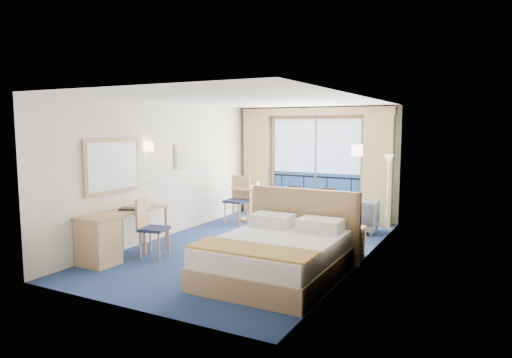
% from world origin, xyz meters
% --- Properties ---
extents(floor, '(6.50, 6.50, 0.00)m').
position_xyz_m(floor, '(0.00, 0.00, 0.00)').
color(floor, navy).
rests_on(floor, ground).
extents(room_walls, '(4.04, 6.54, 2.72)m').
position_xyz_m(room_walls, '(0.00, 0.00, 1.78)').
color(room_walls, beige).
rests_on(room_walls, ground).
extents(balcony_door, '(2.36, 0.03, 2.52)m').
position_xyz_m(balcony_door, '(-0.01, 3.22, 1.14)').
color(balcony_door, navy).
rests_on(balcony_door, room_walls).
extents(curtain_left, '(0.65, 0.22, 2.55)m').
position_xyz_m(curtain_left, '(-1.55, 3.07, 1.28)').
color(curtain_left, tan).
rests_on(curtain_left, room_walls).
extents(curtain_right, '(0.65, 0.22, 2.55)m').
position_xyz_m(curtain_right, '(1.55, 3.07, 1.28)').
color(curtain_right, tan).
rests_on(curtain_right, room_walls).
extents(pelmet, '(3.80, 0.25, 0.18)m').
position_xyz_m(pelmet, '(0.00, 3.10, 2.58)').
color(pelmet, tan).
rests_on(pelmet, room_walls).
extents(mirror, '(0.05, 1.25, 0.95)m').
position_xyz_m(mirror, '(-1.97, -1.50, 1.55)').
color(mirror, tan).
rests_on(mirror, room_walls).
extents(wall_print, '(0.04, 0.42, 0.52)m').
position_xyz_m(wall_print, '(-1.97, 0.45, 1.60)').
color(wall_print, tan).
rests_on(wall_print, room_walls).
extents(sconce_left, '(0.18, 0.18, 0.18)m').
position_xyz_m(sconce_left, '(-1.94, -0.60, 1.85)').
color(sconce_left, '#FFDCB2').
rests_on(sconce_left, room_walls).
extents(sconce_right, '(0.18, 0.18, 0.18)m').
position_xyz_m(sconce_right, '(1.94, -0.15, 1.85)').
color(sconce_right, '#FFDCB2').
rests_on(sconce_right, room_walls).
extents(bed, '(1.91, 2.26, 1.20)m').
position_xyz_m(bed, '(1.11, -1.33, 0.34)').
color(bed, tan).
rests_on(bed, ground).
extents(nightstand, '(0.41, 0.39, 0.53)m').
position_xyz_m(nightstand, '(1.78, 0.21, 0.27)').
color(nightstand, tan).
rests_on(nightstand, ground).
extents(phone, '(0.24, 0.22, 0.09)m').
position_xyz_m(phone, '(1.81, 0.24, 0.57)').
color(phone, silver).
rests_on(phone, nightstand).
extents(armchair, '(0.85, 0.87, 0.72)m').
position_xyz_m(armchair, '(1.39, 2.14, 0.36)').
color(armchair, '#4D525E').
rests_on(armchair, ground).
extents(floor_lamp, '(0.23, 0.23, 1.63)m').
position_xyz_m(floor_lamp, '(1.86, 2.67, 1.24)').
color(floor_lamp, silver).
rests_on(floor_lamp, ground).
extents(desk, '(0.58, 1.70, 0.80)m').
position_xyz_m(desk, '(-1.70, -2.00, 0.44)').
color(desk, tan).
rests_on(desk, ground).
extents(desk_chair, '(0.52, 0.52, 1.01)m').
position_xyz_m(desk_chair, '(-1.30, -1.36, 0.57)').
color(desk_chair, '#1F2549').
rests_on(desk_chair, ground).
extents(folder, '(0.36, 0.33, 0.03)m').
position_xyz_m(folder, '(-1.68, -1.45, 0.81)').
color(folder, black).
rests_on(folder, desk).
extents(desk_lamp, '(0.13, 0.13, 0.50)m').
position_xyz_m(desk_lamp, '(-1.78, -0.88, 1.17)').
color(desk_lamp, silver).
rests_on(desk_lamp, desk).
extents(round_table, '(0.89, 0.89, 0.80)m').
position_xyz_m(round_table, '(-1.26, 2.13, 0.60)').
color(round_table, tan).
rests_on(round_table, ground).
extents(table_chair_a, '(0.52, 0.51, 0.94)m').
position_xyz_m(table_chair_a, '(-0.86, 2.00, 0.53)').
color(table_chair_a, '#1F2549').
rests_on(table_chair_a, ground).
extents(table_chair_b, '(0.47, 0.48, 1.08)m').
position_xyz_m(table_chair_b, '(-1.35, 1.76, 0.61)').
color(table_chair_b, '#1F2549').
rests_on(table_chair_b, ground).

